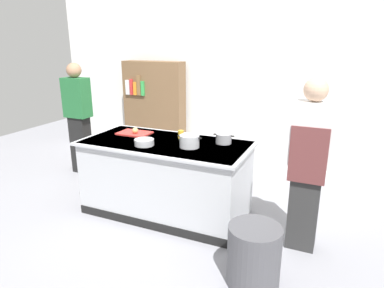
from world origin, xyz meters
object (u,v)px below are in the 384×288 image
(mixing_bowl, at_px, (144,142))
(juice_cup, at_px, (181,134))
(sauce_pan, at_px, (224,138))
(person_guest, at_px, (78,116))
(person_chef, at_px, (308,163))
(bookshelf, at_px, (154,110))
(onion, at_px, (135,130))
(trash_bin, at_px, (254,255))
(stock_pot, at_px, (189,141))

(mixing_bowl, bearing_deg, juice_cup, 58.60)
(sauce_pan, bearing_deg, person_guest, 170.25)
(person_chef, bearing_deg, bookshelf, 41.69)
(onion, xyz_separation_m, bookshelf, (-0.70, 1.68, -0.11))
(onion, relative_size, person_chef, 0.04)
(person_chef, xyz_separation_m, person_guest, (-3.48, 0.76, -0.00))
(trash_bin, xyz_separation_m, person_chef, (0.31, 0.74, 0.64))
(stock_pot, distance_m, sauce_pan, 0.42)
(mixing_bowl, distance_m, person_chef, 1.76)
(sauce_pan, relative_size, mixing_bowl, 1.11)
(person_guest, bearing_deg, person_chef, 92.70)
(onion, height_order, sauce_pan, sauce_pan)
(juice_cup, bearing_deg, stock_pot, -48.98)
(bookshelf, bearing_deg, person_chef, -34.24)
(stock_pot, bearing_deg, person_guest, 161.90)
(juice_cup, relative_size, trash_bin, 0.18)
(person_guest, relative_size, bookshelf, 1.01)
(person_chef, distance_m, person_guest, 3.57)
(person_chef, distance_m, bookshelf, 3.38)
(person_guest, bearing_deg, juice_cup, 92.12)
(onion, relative_size, mixing_bowl, 0.34)
(mixing_bowl, bearing_deg, person_chef, 3.73)
(person_guest, bearing_deg, sauce_pan, 95.23)
(sauce_pan, bearing_deg, juice_cup, -177.89)
(stock_pot, bearing_deg, trash_bin, -39.01)
(onion, bearing_deg, mixing_bowl, -44.75)
(person_guest, bearing_deg, stock_pot, 86.89)
(stock_pot, relative_size, bookshelf, 0.17)
(trash_bin, bearing_deg, juice_cup, 138.73)
(juice_cup, height_order, trash_bin, juice_cup)
(bookshelf, bearing_deg, onion, -67.48)
(mixing_bowl, relative_size, person_chef, 0.13)
(sauce_pan, height_order, person_guest, person_guest)
(juice_cup, distance_m, person_chef, 1.53)
(onion, distance_m, person_guest, 1.49)
(stock_pot, height_order, sauce_pan, stock_pot)
(juice_cup, distance_m, bookshelf, 2.05)
(person_chef, bearing_deg, trash_bin, 143.32)
(stock_pot, relative_size, trash_bin, 0.53)
(onion, height_order, bookshelf, bookshelf)
(stock_pot, height_order, trash_bin, stock_pot)
(onion, distance_m, trash_bin, 2.14)
(mixing_bowl, relative_size, bookshelf, 0.13)
(mixing_bowl, relative_size, trash_bin, 0.41)
(stock_pot, distance_m, person_guest, 2.34)
(onion, relative_size, juice_cup, 0.74)
(juice_cup, bearing_deg, mixing_bowl, -121.40)
(onion, xyz_separation_m, person_chef, (2.09, -0.22, -0.04))
(onion, distance_m, bookshelf, 1.82)
(sauce_pan, height_order, person_chef, person_chef)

